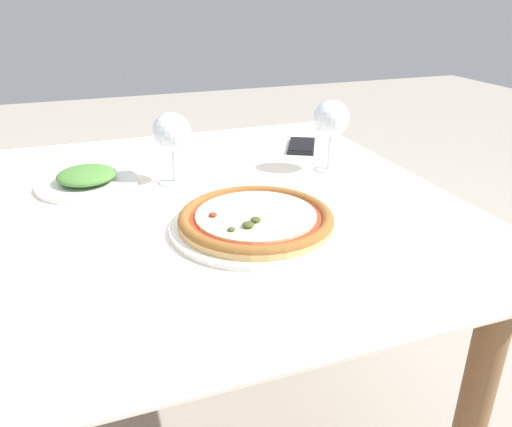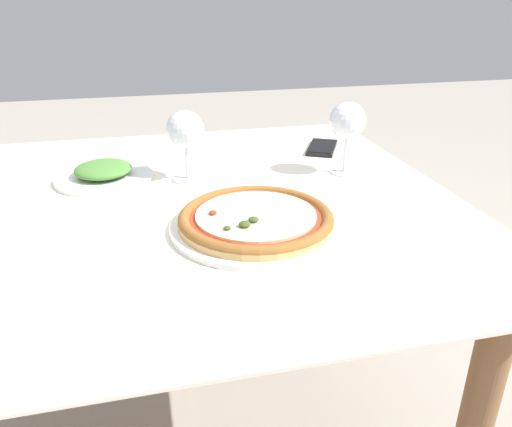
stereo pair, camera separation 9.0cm
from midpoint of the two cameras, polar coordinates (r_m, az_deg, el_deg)
dining_table at (r=1.07m, az=-9.11°, el=-3.17°), size 1.26×1.05×0.74m
pizza_plate at (r=0.91m, az=2.84°, el=-0.82°), size 0.32×0.32×0.04m
wine_glass_far_left at (r=1.12m, az=-5.79°, el=9.32°), size 0.08×0.08×0.16m
wine_glass_far_right at (r=1.18m, az=12.63°, el=10.13°), size 0.08×0.08×0.17m
cell_phone at (r=1.38m, az=9.43°, el=7.42°), size 0.13×0.16×0.01m
side_plate at (r=1.18m, az=-14.95°, el=4.43°), size 0.22×0.22×0.04m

